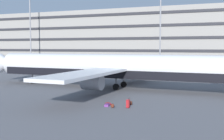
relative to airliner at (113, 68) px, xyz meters
name	(u,v)px	position (x,y,z in m)	size (l,w,h in m)	color
ground_plane	(128,87)	(1.59, 1.89, -3.03)	(600.00, 600.00, 0.00)	#5B5B60
terminal_structure	(177,39)	(1.59, 48.94, 5.44)	(163.14, 21.93, 16.93)	gray
airliner	(113,68)	(0.00, 0.00, 0.00)	(43.04, 34.92, 10.31)	silver
light_mast_far_left	(30,26)	(-38.34, 31.85, 9.06)	(1.80, 0.50, 20.82)	gray
light_mast_left	(160,18)	(0.13, 31.85, 10.12)	(1.80, 0.50, 22.88)	gray
suitcase_navy	(128,103)	(6.28, -12.24, -2.58)	(0.28, 0.40, 1.00)	#B21E23
suitcase_silver	(108,104)	(3.88, -11.49, -2.93)	(0.71, 0.69, 0.20)	#B21E23
suitcase_black	(107,105)	(4.06, -12.23, -2.91)	(0.51, 0.85, 0.24)	#72388C
backpack_upright	(113,106)	(4.87, -12.81, -2.82)	(0.40, 0.36, 0.48)	#592619
backpack_red	(131,103)	(6.09, -10.75, -2.83)	(0.44, 0.42, 0.47)	#592619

